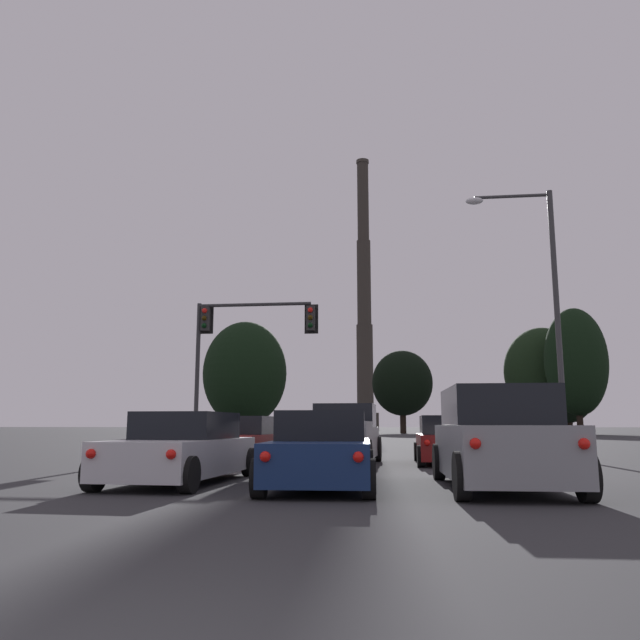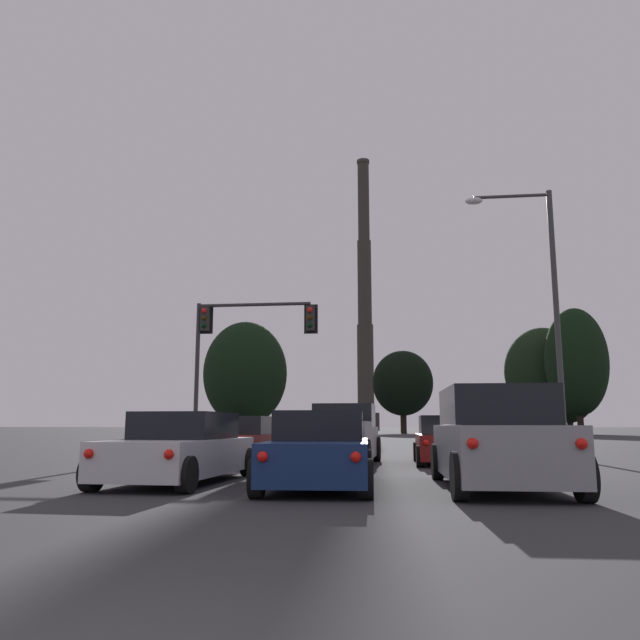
# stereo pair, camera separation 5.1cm
# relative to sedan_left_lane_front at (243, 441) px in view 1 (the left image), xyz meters

# --- Properties ---
(sedan_left_lane_front) EXTENTS (2.13, 4.76, 1.43)m
(sedan_left_lane_front) POSITION_rel_sedan_left_lane_front_xyz_m (0.00, 0.00, 0.00)
(sedan_left_lane_front) COLOR maroon
(sedan_left_lane_front) RESTS_ON ground_plane
(pickup_truck_center_lane_front) EXTENTS (2.35, 5.56, 1.82)m
(pickup_truck_center_lane_front) POSITION_rel_sedan_left_lane_front_xyz_m (3.03, -0.38, 0.14)
(pickup_truck_center_lane_front) COLOR gray
(pickup_truck_center_lane_front) RESTS_ON ground_plane
(hatchback_right_lane_front) EXTENTS (1.91, 4.11, 1.44)m
(hatchback_right_lane_front) POSITION_rel_sedan_left_lane_front_xyz_m (6.19, 0.35, -0.00)
(hatchback_right_lane_front) COLOR maroon
(hatchback_right_lane_front) RESTS_ON ground_plane
(sedan_center_lane_second) EXTENTS (2.18, 4.77, 1.43)m
(sedan_center_lane_second) POSITION_rel_sedan_left_lane_front_xyz_m (3.25, -6.96, 0.00)
(sedan_center_lane_second) COLOR navy
(sedan_center_lane_second) RESTS_ON ground_plane
(suv_right_lane_second) EXTENTS (2.20, 4.94, 1.86)m
(suv_right_lane_second) POSITION_rel_sedan_left_lane_front_xyz_m (6.55, -6.96, 0.23)
(suv_right_lane_second) COLOR gray
(suv_right_lane_second) RESTS_ON ground_plane
(sedan_left_lane_second) EXTENTS (2.18, 4.77, 1.43)m
(sedan_left_lane_second) POSITION_rel_sedan_left_lane_front_xyz_m (0.31, -6.41, 0.00)
(sedan_left_lane_second) COLOR silver
(sedan_left_lane_second) RESTS_ON ground_plane
(traffic_light_overhead_left) EXTENTS (5.33, 0.50, 6.32)m
(traffic_light_overhead_left) POSITION_rel_sedan_left_lane_front_xyz_m (-1.94, 6.48, 4.15)
(traffic_light_overhead_left) COLOR #2D2D30
(traffic_light_overhead_left) RESTS_ON ground_plane
(street_lamp) EXTENTS (3.15, 0.36, 9.71)m
(street_lamp) POSITION_rel_sedan_left_lane_front_xyz_m (10.05, 3.74, 5.19)
(street_lamp) COLOR #38383A
(street_lamp) RESTS_ON ground_plane
(smokestack) EXTENTS (5.71, 5.71, 61.25)m
(smokestack) POSITION_rel_sedan_left_lane_front_xyz_m (-1.61, 116.62, 23.29)
(smokestack) COLOR #2B2722
(smokestack) RESTS_ON ground_plane
(treeline_far_right) EXTENTS (7.23, 6.51, 12.17)m
(treeline_far_right) POSITION_rel_sedan_left_lane_front_xyz_m (26.36, 63.01, 6.10)
(treeline_far_right) COLOR black
(treeline_far_right) RESTS_ON ground_plane
(treeline_center_left) EXTENTS (10.30, 9.27, 13.80)m
(treeline_center_left) POSITION_rel_sedan_left_lane_front_xyz_m (-13.58, 55.92, 6.72)
(treeline_center_left) COLOR black
(treeline_center_left) RESTS_ON ground_plane
(treeline_far_left) EXTENTS (8.22, 7.40, 11.23)m
(treeline_far_left) POSITION_rel_sedan_left_lane_front_xyz_m (5.74, 66.85, 6.11)
(treeline_far_left) COLOR black
(treeline_far_left) RESTS_ON ground_plane
(treeline_right_mid) EXTENTS (7.12, 6.40, 14.74)m
(treeline_right_mid) POSITION_rel_sedan_left_lane_front_xyz_m (25.74, 56.34, 7.76)
(treeline_right_mid) COLOR black
(treeline_right_mid) RESTS_ON ground_plane
(treeline_center_right) EXTENTS (9.52, 8.57, 13.42)m
(treeline_center_right) POSITION_rel_sedan_left_lane_front_xyz_m (23.34, 62.60, 7.09)
(treeline_center_right) COLOR black
(treeline_center_right) RESTS_ON ground_plane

